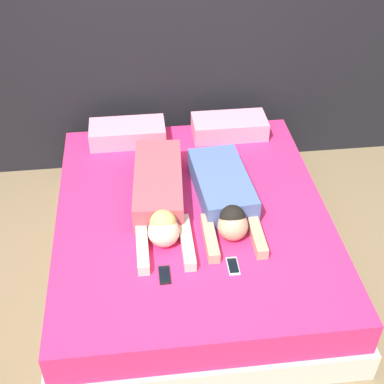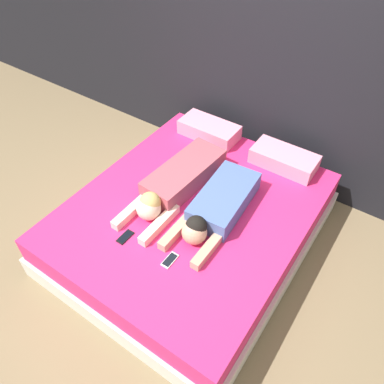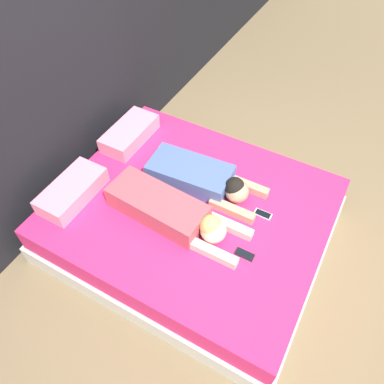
{
  "view_description": "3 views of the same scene",
  "coord_description": "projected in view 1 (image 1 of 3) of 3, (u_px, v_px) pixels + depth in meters",
  "views": [
    {
      "loc": [
        -0.31,
        -2.67,
        2.75
      ],
      "look_at": [
        0.0,
        0.0,
        0.6
      ],
      "focal_mm": 50.0,
      "sensor_mm": 36.0,
      "label": 1
    },
    {
      "loc": [
        1.19,
        -1.73,
        2.67
      ],
      "look_at": [
        0.0,
        0.0,
        0.6
      ],
      "focal_mm": 35.0,
      "sensor_mm": 36.0,
      "label": 2
    },
    {
      "loc": [
        -1.64,
        -0.91,
        2.81
      ],
      "look_at": [
        0.0,
        0.0,
        0.6
      ],
      "focal_mm": 35.0,
      "sensor_mm": 36.0,
      "label": 3
    }
  ],
  "objects": [
    {
      "name": "ground_plane",
      "position": [
        192.0,
        257.0,
        3.82
      ],
      "size": [
        12.0,
        12.0,
        0.0
      ],
      "primitive_type": "plane",
      "color": "#7F6B4C"
    },
    {
      "name": "wall_back",
      "position": [
        173.0,
        15.0,
        3.96
      ],
      "size": [
        12.0,
        0.06,
        2.6
      ],
      "color": "black",
      "rests_on": "ground_plane"
    },
    {
      "name": "bed",
      "position": [
        192.0,
        235.0,
        3.68
      ],
      "size": [
        1.84,
        2.17,
        0.45
      ],
      "color": "beige",
      "rests_on": "ground_plane"
    },
    {
      "name": "pillow_head_left",
      "position": [
        128.0,
        133.0,
        4.14
      ],
      "size": [
        0.58,
        0.29,
        0.14
      ],
      "color": "pink",
      "rests_on": "bed"
    },
    {
      "name": "pillow_head_right",
      "position": [
        229.0,
        127.0,
        4.21
      ],
      "size": [
        0.58,
        0.29,
        0.14
      ],
      "color": "pink",
      "rests_on": "bed"
    },
    {
      "name": "person_left",
      "position": [
        160.0,
        195.0,
        3.51
      ],
      "size": [
        0.37,
        1.15,
        0.23
      ],
      "color": "#B24C59",
      "rests_on": "bed"
    },
    {
      "name": "person_right",
      "position": [
        224.0,
        195.0,
        3.52
      ],
      "size": [
        0.39,
        1.0,
        0.22
      ],
      "color": "#4C66A5",
      "rests_on": "bed"
    },
    {
      "name": "cell_phone_left",
      "position": [
        165.0,
        275.0,
        3.08
      ],
      "size": [
        0.07,
        0.14,
        0.01
      ],
      "color": "black",
      "rests_on": "bed"
    },
    {
      "name": "cell_phone_right",
      "position": [
        233.0,
        266.0,
        3.13
      ],
      "size": [
        0.07,
        0.14,
        0.01
      ],
      "color": "silver",
      "rests_on": "bed"
    }
  ]
}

